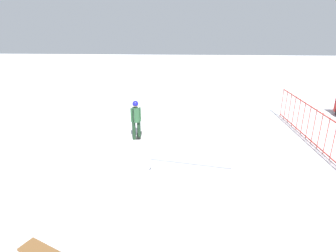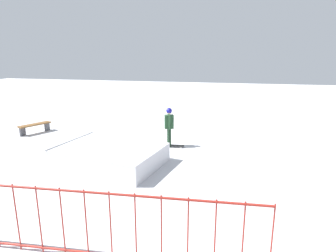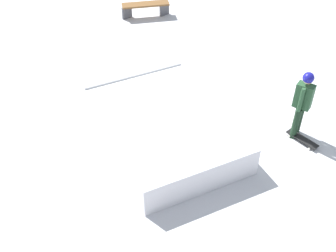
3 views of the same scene
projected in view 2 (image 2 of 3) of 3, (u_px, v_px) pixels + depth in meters
name	position (u px, v px, depth m)	size (l,w,h in m)	color
ground_plane	(112.00, 159.00, 11.49)	(60.00, 60.00, 0.00)	silver
skate_ramp	(100.00, 155.00, 11.01)	(5.81, 3.61, 0.74)	silver
skater	(169.00, 124.00, 12.75)	(0.43, 0.42, 1.73)	black
skateboard	(175.00, 146.00, 12.87)	(0.81, 0.29, 0.09)	black
perimeter_fence	(6.00, 216.00, 6.09)	(10.60, 0.65, 1.50)	#B22D23
park_bench	(35.00, 126.00, 15.05)	(1.07, 1.61, 0.48)	brown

